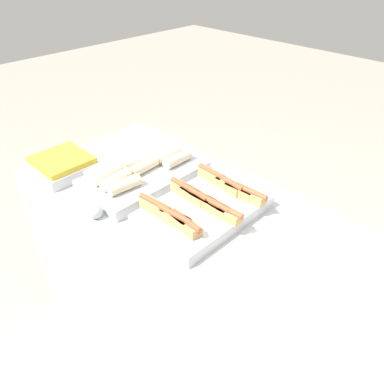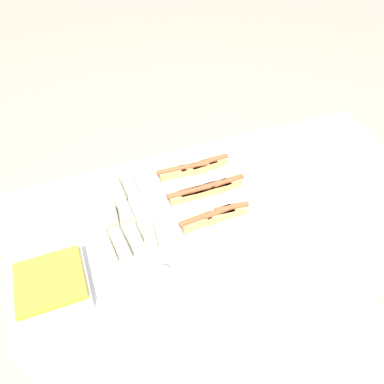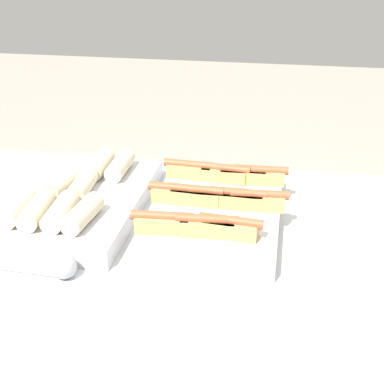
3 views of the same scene
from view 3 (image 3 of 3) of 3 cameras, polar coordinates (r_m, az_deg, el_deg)
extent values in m
cube|color=silver|center=(1.61, 5.41, -17.72)|extent=(1.84, 0.74, 0.90)
cube|color=silver|center=(1.33, 2.63, -2.34)|extent=(0.31, 0.47, 0.05)
cube|color=tan|center=(1.44, 5.47, 1.70)|extent=(0.12, 0.05, 0.04)
cylinder|color=#C15633|center=(1.43, 5.50, 2.43)|extent=(0.14, 0.03, 0.02)
cube|color=tan|center=(1.44, 3.46, 1.82)|extent=(0.12, 0.06, 0.04)
cylinder|color=#C15633|center=(1.43, 3.48, 2.55)|extent=(0.14, 0.04, 0.02)
cube|color=tan|center=(1.46, -0.27, 2.22)|extent=(0.12, 0.05, 0.04)
cylinder|color=#C15633|center=(1.45, -0.27, 2.95)|extent=(0.14, 0.03, 0.02)
cube|color=tan|center=(1.32, 0.40, -0.51)|extent=(0.12, 0.05, 0.04)
cylinder|color=#C15633|center=(1.31, 0.40, 0.28)|extent=(0.14, 0.03, 0.02)
cube|color=tan|center=(1.18, 4.15, -3.94)|extent=(0.12, 0.05, 0.04)
cylinder|color=#C15633|center=(1.17, 4.18, -3.08)|extent=(0.14, 0.03, 0.02)
cube|color=tan|center=(1.31, 4.92, -0.84)|extent=(0.12, 0.05, 0.04)
cylinder|color=#C15633|center=(1.30, 4.95, -0.05)|extent=(0.14, 0.02, 0.02)
cube|color=tan|center=(1.31, 2.67, -0.65)|extent=(0.12, 0.05, 0.04)
cylinder|color=#C15633|center=(1.31, 2.69, 0.15)|extent=(0.14, 0.03, 0.02)
cube|color=tan|center=(1.18, 1.63, -3.80)|extent=(0.12, 0.05, 0.04)
cylinder|color=#C15633|center=(1.18, 1.64, -2.95)|extent=(0.14, 0.03, 0.02)
cube|color=tan|center=(1.44, 7.41, 1.62)|extent=(0.12, 0.05, 0.04)
cylinder|color=#C15633|center=(1.43, 7.45, 2.36)|extent=(0.14, 0.03, 0.02)
cube|color=tan|center=(1.30, 7.18, -1.07)|extent=(0.12, 0.05, 0.04)
cylinder|color=#C15633|center=(1.30, 7.23, -0.27)|extent=(0.14, 0.03, 0.02)
cube|color=tan|center=(1.20, -3.20, -3.43)|extent=(0.12, 0.05, 0.04)
cylinder|color=#C15633|center=(1.19, -3.22, -2.58)|extent=(0.14, 0.03, 0.02)
cube|color=tan|center=(1.33, -1.64, -0.32)|extent=(0.12, 0.05, 0.04)
cylinder|color=#C15633|center=(1.32, -1.65, 0.46)|extent=(0.14, 0.02, 0.02)
cube|color=silver|center=(1.41, -11.48, -1.10)|extent=(0.30, 0.52, 0.05)
cylinder|color=beige|center=(1.50, -7.68, 2.82)|extent=(0.05, 0.13, 0.05)
cylinder|color=beige|center=(1.29, -16.29, -1.88)|extent=(0.06, 0.14, 0.05)
cylinder|color=beige|center=(1.51, -9.83, 2.94)|extent=(0.05, 0.14, 0.05)
cylinder|color=beige|center=(1.42, -13.69, 0.98)|extent=(0.06, 0.14, 0.05)
cylinder|color=beige|center=(1.25, -11.57, -2.27)|extent=(0.06, 0.14, 0.05)
cylinder|color=beige|center=(1.27, -13.88, -2.04)|extent=(0.06, 0.14, 0.05)
cylinder|color=beige|center=(1.32, -18.23, -1.56)|extent=(0.06, 0.14, 0.05)
cylinder|color=beige|center=(1.40, -11.56, 0.76)|extent=(0.06, 0.14, 0.05)
cylinder|color=#B2B5BA|center=(1.21, -17.50, -8.01)|extent=(0.19, 0.02, 0.01)
sphere|color=#B2B5BA|center=(1.16, -13.46, -7.77)|extent=(0.05, 0.05, 0.05)
camera|label=1|loc=(0.73, 80.90, 24.71)|focal=35.00mm
camera|label=2|loc=(0.82, -90.72, 46.46)|focal=35.00mm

